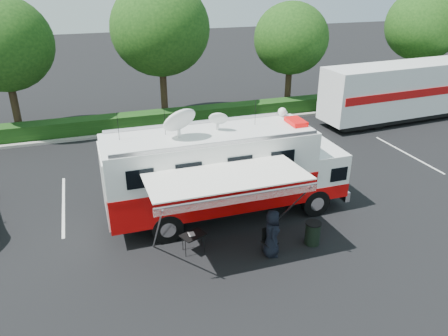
{
  "coord_description": "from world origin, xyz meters",
  "views": [
    {
      "loc": [
        -5.1,
        -14.85,
        9.3
      ],
      "look_at": [
        0.0,
        0.5,
        1.9
      ],
      "focal_mm": 35.0,
      "sensor_mm": 36.0,
      "label": 1
    }
  ],
  "objects_px": {
    "command_truck": "(226,171)",
    "semi_trailer": "(408,91)",
    "folding_table": "(193,236)",
    "trash_bin": "(313,233)"
  },
  "relations": [
    {
      "from": "command_truck",
      "to": "semi_trailer",
      "type": "xyz_separation_m",
      "value": [
        15.38,
        8.14,
        -0.0
      ]
    },
    {
      "from": "folding_table",
      "to": "trash_bin",
      "type": "distance_m",
      "value": 4.4
    },
    {
      "from": "semi_trailer",
      "to": "folding_table",
      "type": "bearing_deg",
      "value": -149.42
    },
    {
      "from": "folding_table",
      "to": "trash_bin",
      "type": "bearing_deg",
      "value": -11.68
    },
    {
      "from": "trash_bin",
      "to": "semi_trailer",
      "type": "height_order",
      "value": "semi_trailer"
    },
    {
      "from": "command_truck",
      "to": "trash_bin",
      "type": "distance_m",
      "value": 4.11
    },
    {
      "from": "folding_table",
      "to": "trash_bin",
      "type": "relative_size",
      "value": 1.14
    },
    {
      "from": "command_truck",
      "to": "trash_bin",
      "type": "xyz_separation_m",
      "value": [
        2.37,
        -2.98,
        -1.55
      ]
    },
    {
      "from": "folding_table",
      "to": "semi_trailer",
      "type": "distance_m",
      "value": 20.15
    },
    {
      "from": "command_truck",
      "to": "semi_trailer",
      "type": "bearing_deg",
      "value": 27.88
    }
  ]
}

